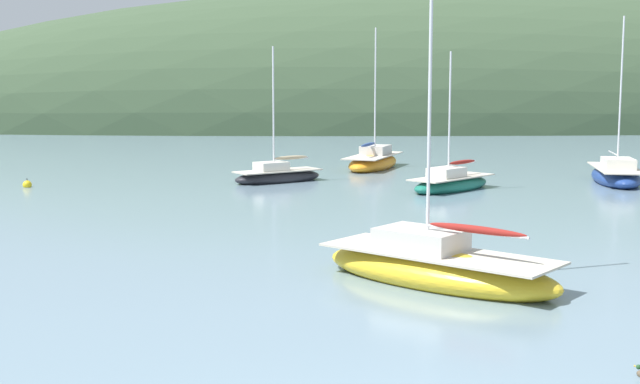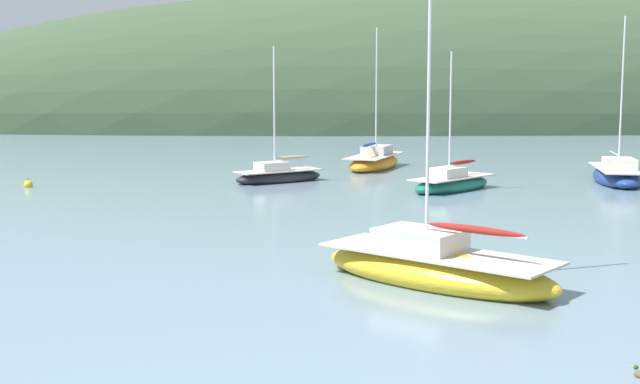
# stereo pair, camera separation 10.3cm
# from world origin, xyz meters

# --- Properties ---
(far_shoreline_hill) EXTENTS (150.00, 36.00, 34.19)m
(far_shoreline_hill) POSITION_xyz_m (25.09, 86.46, 0.05)
(far_shoreline_hill) COLOR #384C33
(far_shoreline_hill) RESTS_ON ground
(sailboat_navy_dinghy) EXTENTS (4.77, 7.00, 8.63)m
(sailboat_navy_dinghy) POSITION_xyz_m (4.53, 39.77, 0.41)
(sailboat_navy_dinghy) COLOR orange
(sailboat_navy_dinghy) RESTS_ON ground
(sailboat_teal_outer) EXTENTS (5.26, 5.06, 6.85)m
(sailboat_teal_outer) POSITION_xyz_m (6.97, 29.29, 0.35)
(sailboat_teal_outer) COLOR #196B56
(sailboat_teal_outer) RESTS_ON ground
(sailboat_black_sloop) EXTENTS (3.71, 6.94, 8.74)m
(sailboat_black_sloop) POSITION_xyz_m (16.15, 31.63, 0.40)
(sailboat_black_sloop) COLOR navy
(sailboat_black_sloop) RESTS_ON ground
(sailboat_cream_ketch) EXTENTS (6.63, 6.45, 10.33)m
(sailboat_cream_ketch) POSITION_xyz_m (2.46, 10.60, 0.42)
(sailboat_cream_ketch) COLOR gold
(sailboat_cream_ketch) RESTS_ON ground
(sailboat_red_portside) EXTENTS (5.23, 4.03, 7.20)m
(sailboat_red_portside) POSITION_xyz_m (-1.37, 33.23, 0.34)
(sailboat_red_portside) COLOR #232328
(sailboat_red_portside) RESTS_ON ground
(mooring_buoy_outer) EXTENTS (0.44, 0.44, 0.54)m
(mooring_buoy_outer) POSITION_xyz_m (-13.85, 31.82, 0.12)
(mooring_buoy_outer) COLOR yellow
(mooring_buoy_outer) RESTS_ON ground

